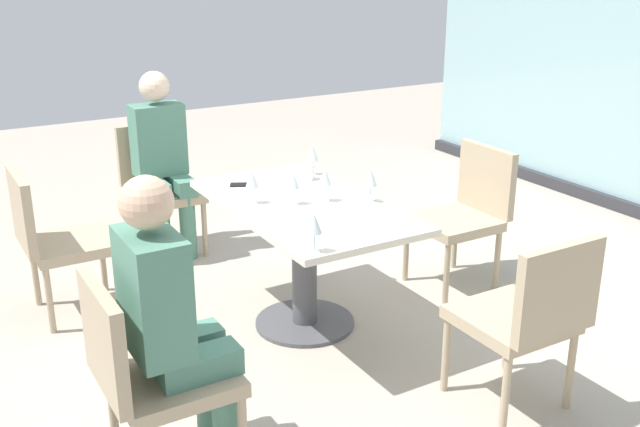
{
  "coord_description": "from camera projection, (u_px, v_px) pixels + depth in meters",
  "views": [
    {
      "loc": [
        3.31,
        -1.84,
        2.01
      ],
      "look_at": [
        0.0,
        0.1,
        0.65
      ],
      "focal_mm": 41.95,
      "sensor_mm": 36.0,
      "label": 1
    }
  ],
  "objects": [
    {
      "name": "ground_plane",
      "position": [
        305.0,
        324.0,
        4.25
      ],
      "size": [
        12.0,
        12.0,
        0.0
      ],
      "primitive_type": "plane",
      "color": "#A89E8E"
    },
    {
      "name": "dining_table_main",
      "position": [
        304.0,
        236.0,
        4.07
      ],
      "size": [
        1.38,
        0.76,
        0.73
      ],
      "color": "silver",
      "rests_on": "ground_plane"
    },
    {
      "name": "chair_front_right",
      "position": [
        147.0,
        369.0,
        2.86
      ],
      "size": [
        0.46,
        0.5,
        0.87
      ],
      "color": "tan",
      "rests_on": "ground_plane"
    },
    {
      "name": "chair_side_end",
      "position": [
        159.0,
        181.0,
        5.17
      ],
      "size": [
        0.5,
        0.46,
        0.87
      ],
      "color": "tan",
      "rests_on": "ground_plane"
    },
    {
      "name": "chair_near_window",
      "position": [
        466.0,
        208.0,
        4.63
      ],
      "size": [
        0.46,
        0.51,
        0.87
      ],
      "color": "tan",
      "rests_on": "ground_plane"
    },
    {
      "name": "chair_far_right",
      "position": [
        528.0,
        313.0,
        3.3
      ],
      "size": [
        0.5,
        0.46,
        0.87
      ],
      "color": "tan",
      "rests_on": "ground_plane"
    },
    {
      "name": "chair_front_left",
      "position": [
        54.0,
        235.0,
        4.2
      ],
      "size": [
        0.46,
        0.5,
        0.87
      ],
      "color": "tan",
      "rests_on": "ground_plane"
    },
    {
      "name": "person_front_right",
      "position": [
        171.0,
        314.0,
        2.84
      ],
      "size": [
        0.34,
        0.39,
        1.26
      ],
      "color": "#4C7F6B",
      "rests_on": "ground_plane"
    },
    {
      "name": "person_side_end",
      "position": [
        162.0,
        156.0,
        5.02
      ],
      "size": [
        0.39,
        0.34,
        1.26
      ],
      "color": "#4C7F6B",
      "rests_on": "ground_plane"
    },
    {
      "name": "wine_glass_0",
      "position": [
        252.0,
        179.0,
        3.95
      ],
      "size": [
        0.07,
        0.07,
        0.18
      ],
      "color": "silver",
      "rests_on": "dining_table_main"
    },
    {
      "name": "wine_glass_1",
      "position": [
        293.0,
        181.0,
        3.93
      ],
      "size": [
        0.07,
        0.07,
        0.18
      ],
      "color": "silver",
      "rests_on": "dining_table_main"
    },
    {
      "name": "wine_glass_2",
      "position": [
        313.0,
        153.0,
        4.45
      ],
      "size": [
        0.07,
        0.07,
        0.18
      ],
      "color": "silver",
      "rests_on": "dining_table_main"
    },
    {
      "name": "wine_glass_3",
      "position": [
        371.0,
        178.0,
        3.98
      ],
      "size": [
        0.07,
        0.07,
        0.18
      ],
      "color": "silver",
      "rests_on": "dining_table_main"
    },
    {
      "name": "wine_glass_4",
      "position": [
        314.0,
        224.0,
        3.31
      ],
      "size": [
        0.07,
        0.07,
        0.18
      ],
      "color": "silver",
      "rests_on": "dining_table_main"
    },
    {
      "name": "wine_glass_5",
      "position": [
        325.0,
        177.0,
        3.99
      ],
      "size": [
        0.07,
        0.07,
        0.18
      ],
      "color": "silver",
      "rests_on": "dining_table_main"
    },
    {
      "name": "coffee_cup",
      "position": [
        308.0,
        172.0,
        4.39
      ],
      "size": [
        0.08,
        0.08,
        0.09
      ],
      "primitive_type": "cylinder",
      "color": "white",
      "rests_on": "dining_table_main"
    },
    {
      "name": "cell_phone_on_table",
      "position": [
        243.0,
        185.0,
        4.29
      ],
      "size": [
        0.13,
        0.16,
        0.01
      ],
      "primitive_type": "cube",
      "rotation": [
        0.0,
        0.0,
        -0.48
      ],
      "color": "black",
      "rests_on": "dining_table_main"
    }
  ]
}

